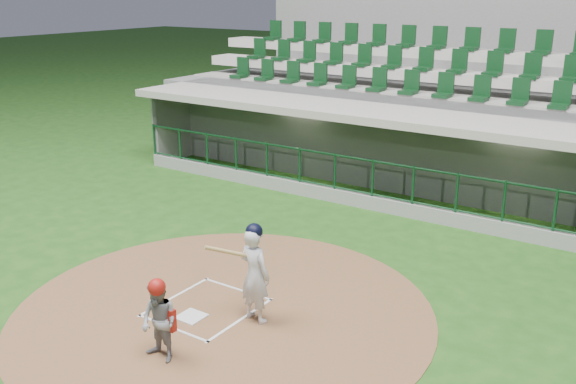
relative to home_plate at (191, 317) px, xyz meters
name	(u,v)px	position (x,y,z in m)	size (l,w,h in m)	color
ground	(218,302)	(0.00, 0.70, -0.02)	(120.00, 120.00, 0.00)	#1C4714
dirt_circle	(224,310)	(0.30, 0.50, -0.02)	(7.20, 7.20, 0.01)	brown
home_plate	(191,317)	(0.00, 0.00, 0.00)	(0.43, 0.43, 0.02)	silver
batter_box_chalk	(207,307)	(0.00, 0.40, 0.00)	(1.55, 1.80, 0.01)	white
dugout_structure	(404,156)	(-0.02, 8.52, 0.94)	(16.40, 3.70, 3.00)	slate
seating_deck	(447,121)	(0.00, 11.61, 1.40)	(17.00, 6.72, 5.15)	slate
batter	(255,272)	(0.95, 0.54, 0.85)	(0.86, 0.88, 1.71)	silver
catcher	(159,320)	(0.50, -1.20, 0.63)	(0.63, 0.51, 1.31)	gray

